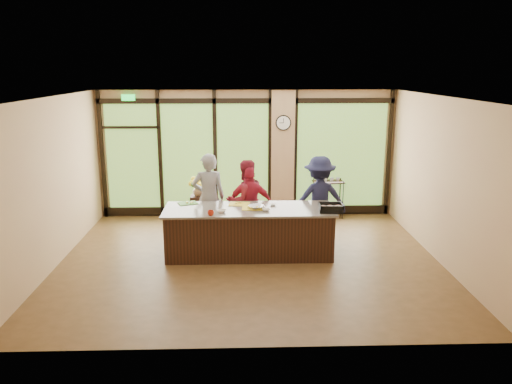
{
  "coord_description": "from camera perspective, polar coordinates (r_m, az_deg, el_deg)",
  "views": [
    {
      "loc": [
        -0.16,
        -8.72,
        3.49
      ],
      "look_at": [
        0.13,
        0.4,
        1.21
      ],
      "focal_mm": 35.0,
      "sensor_mm": 36.0,
      "label": 1
    }
  ],
  "objects": [
    {
      "name": "ceiling",
      "position": [
        8.74,
        -0.8,
        10.8
      ],
      "size": [
        7.0,
        7.0,
        0.0
      ],
      "primitive_type": "plane",
      "rotation": [
        3.14,
        0.0,
        0.0
      ],
      "color": "silver",
      "rests_on": "back_wall"
    },
    {
      "name": "cook_left",
      "position": [
        10.2,
        -5.42,
        -0.65
      ],
      "size": [
        0.72,
        0.52,
        1.84
      ],
      "primitive_type": "imported",
      "rotation": [
        0.0,
        0.0,
        3.26
      ],
      "color": "gray",
      "rests_on": "floor"
    },
    {
      "name": "window_wall",
      "position": [
        11.87,
        -0.26,
        3.84
      ],
      "size": [
        6.9,
        0.12,
        3.0
      ],
      "color": "tan",
      "rests_on": "floor"
    },
    {
      "name": "red_ramekin",
      "position": [
        8.96,
        -5.19,
        -2.41
      ],
      "size": [
        0.14,
        0.14,
        0.09
      ],
      "primitive_type": "imported",
      "rotation": [
        0.0,
        0.0,
        0.21
      ],
      "color": "#B02511",
      "rests_on": "countertop"
    },
    {
      "name": "floor",
      "position": [
        9.4,
        -0.74,
        -7.79
      ],
      "size": [
        7.0,
        7.0,
        0.0
      ],
      "primitive_type": "plane",
      "color": "#4D361B",
      "rests_on": "ground"
    },
    {
      "name": "cook_midright",
      "position": [
        10.11,
        -0.65,
        -1.48
      ],
      "size": [
        0.94,
        0.42,
        1.58
      ],
      "primitive_type": "imported",
      "rotation": [
        0.0,
        0.0,
        3.1
      ],
      "color": "#A7192F",
      "rests_on": "floor"
    },
    {
      "name": "prep_bowl_mid",
      "position": [
        9.21,
        1.17,
        -2.05
      ],
      "size": [
        0.17,
        0.17,
        0.04
      ],
      "primitive_type": "imported",
      "rotation": [
        0.0,
        0.0,
        -0.23
      ],
      "color": "white",
      "rests_on": "countertop"
    },
    {
      "name": "back_wall",
      "position": [
        11.89,
        -1.05,
        4.37
      ],
      "size": [
        7.0,
        0.0,
        7.0
      ],
      "primitive_type": "plane",
      "rotation": [
        1.57,
        0.0,
        0.0
      ],
      "color": "tan",
      "rests_on": "floor"
    },
    {
      "name": "prep_bowl_near",
      "position": [
        9.14,
        -3.94,
        -2.19
      ],
      "size": [
        0.18,
        0.18,
        0.05
      ],
      "primitive_type": "imported",
      "rotation": [
        0.0,
        0.0,
        -0.25
      ],
      "color": "white",
      "rests_on": "countertop"
    },
    {
      "name": "cutting_board_right",
      "position": [
        9.67,
        -1.91,
        -1.38
      ],
      "size": [
        0.42,
        0.33,
        0.01
      ],
      "primitive_type": "cube",
      "rotation": [
        0.0,
        0.0,
        -0.09
      ],
      "color": "yellow",
      "rests_on": "countertop"
    },
    {
      "name": "flower_vase",
      "position": [
        11.2,
        -6.63,
        0.22
      ],
      "size": [
        0.31,
        0.31,
        0.26
      ],
      "primitive_type": "imported",
      "rotation": [
        0.0,
        0.0,
        -0.32
      ],
      "color": "olive",
      "rests_on": "flower_stand"
    },
    {
      "name": "flower_stand",
      "position": [
        11.32,
        -6.56,
        -2.16
      ],
      "size": [
        0.36,
        0.36,
        0.71
      ],
      "primitive_type": "cube",
      "rotation": [
        0.0,
        0.0,
        0.0
      ],
      "color": "black",
      "rests_on": "floor"
    },
    {
      "name": "mixing_bowl",
      "position": [
        9.33,
        0.04,
        -1.75
      ],
      "size": [
        0.36,
        0.36,
        0.07
      ],
      "primitive_type": "imported",
      "rotation": [
        0.0,
        0.0,
        0.29
      ],
      "color": "silver",
      "rests_on": "countertop"
    },
    {
      "name": "island_base",
      "position": [
        9.53,
        -0.78,
        -4.66
      ],
      "size": [
        3.1,
        1.0,
        0.88
      ],
      "primitive_type": "cube",
      "color": "black",
      "rests_on": "floor"
    },
    {
      "name": "roasting_pan",
      "position": [
        9.28,
        8.54,
        -1.98
      ],
      "size": [
        0.46,
        0.37,
        0.08
      ],
      "primitive_type": "cube",
      "rotation": [
        0.0,
        0.0,
        -0.09
      ],
      "color": "black",
      "rests_on": "countertop"
    },
    {
      "name": "bar_cart",
      "position": [
        12.02,
        8.24,
        -0.14
      ],
      "size": [
        0.75,
        0.49,
        0.97
      ],
      "rotation": [
        0.0,
        0.0,
        0.12
      ],
      "color": "black",
      "rests_on": "floor"
    },
    {
      "name": "wall_clock",
      "position": [
        11.7,
        3.15,
        7.91
      ],
      "size": [
        0.36,
        0.04,
        0.36
      ],
      "color": "black",
      "rests_on": "window_wall"
    },
    {
      "name": "left_wall",
      "position": [
        9.55,
        -22.27,
        0.93
      ],
      "size": [
        0.0,
        6.0,
        6.0
      ],
      "primitive_type": "plane",
      "rotation": [
        1.57,
        0.0,
        1.57
      ],
      "color": "tan",
      "rests_on": "floor"
    },
    {
      "name": "countertop",
      "position": [
        9.39,
        -0.79,
        -2.0
      ],
      "size": [
        3.2,
        1.1,
        0.04
      ],
      "primitive_type": "cube",
      "color": "slate",
      "rests_on": "island_base"
    },
    {
      "name": "right_wall",
      "position": [
        9.67,
        20.46,
        1.24
      ],
      "size": [
        0.0,
        6.0,
        6.0
      ],
      "primitive_type": "plane",
      "rotation": [
        1.57,
        0.0,
        -1.57
      ],
      "color": "tan",
      "rests_on": "floor"
    },
    {
      "name": "cutting_board_left",
      "position": [
        9.81,
        -7.8,
        -1.27
      ],
      "size": [
        0.44,
        0.38,
        0.01
      ],
      "primitive_type": "cube",
      "rotation": [
        0.0,
        0.0,
        0.36
      ],
      "color": "#4E9435",
      "rests_on": "countertop"
    },
    {
      "name": "cook_midleft",
      "position": [
        10.23,
        -1.22,
        -0.98
      ],
      "size": [
        1.01,
        0.92,
        1.69
      ],
      "primitive_type": "imported",
      "rotation": [
        0.0,
        0.0,
        3.56
      ],
      "color": "maroon",
      "rests_on": "floor"
    },
    {
      "name": "cutting_board_center",
      "position": [
        9.37,
        -0.39,
        -1.86
      ],
      "size": [
        0.41,
        0.32,
        0.01
      ],
      "primitive_type": "cube",
      "rotation": [
        0.0,
        0.0,
        -0.05
      ],
      "color": "yellow",
      "rests_on": "countertop"
    },
    {
      "name": "cook_right",
      "position": [
        10.28,
        7.23,
        -0.78
      ],
      "size": [
        1.19,
        0.74,
        1.77
      ],
      "primitive_type": "imported",
      "rotation": [
        0.0,
        0.0,
        3.21
      ],
      "color": "#191B38",
      "rests_on": "floor"
    },
    {
      "name": "prep_bowl_far",
      "position": [
        9.57,
        1.96,
        -1.48
      ],
      "size": [
        0.12,
        0.12,
        0.03
      ],
      "primitive_type": "imported",
      "rotation": [
        0.0,
        0.0,
        -0.05
      ],
      "color": "white",
      "rests_on": "countertop"
    }
  ]
}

